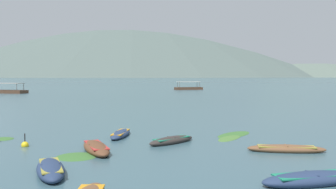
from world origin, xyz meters
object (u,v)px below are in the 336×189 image
at_px(rowboat_1, 172,140).
at_px(rowboat_6, 51,169).
at_px(ferry_1, 8,91).
at_px(rowboat_5, 312,179).
at_px(ferry_0, 188,88).
at_px(rowboat_7, 121,134).
at_px(rowboat_3, 96,148).
at_px(rowboat_2, 286,149).
at_px(mooring_buoy, 25,145).

bearing_deg(rowboat_1, rowboat_6, -131.43).
distance_m(rowboat_1, ferry_1, 71.85).
distance_m(rowboat_6, ferry_1, 75.37).
height_order(rowboat_1, rowboat_5, rowboat_5).
bearing_deg(ferry_0, rowboat_5, -95.13).
bearing_deg(rowboat_1, rowboat_7, 140.07).
height_order(rowboat_3, ferry_0, ferry_0).
relative_size(rowboat_2, mooring_buoy, 4.82).
height_order(rowboat_1, rowboat_6, rowboat_6).
distance_m(rowboat_2, ferry_1, 77.12).
relative_size(rowboat_5, mooring_buoy, 4.83).
bearing_deg(rowboat_3, ferry_0, 78.73).
distance_m(ferry_0, mooring_buoy, 84.68).
relative_size(rowboat_7, ferry_1, 0.41).
bearing_deg(rowboat_2, mooring_buoy, 169.83).
relative_size(rowboat_3, mooring_buoy, 4.65).
bearing_deg(rowboat_3, rowboat_7, 77.38).
distance_m(rowboat_6, ferry_0, 89.79).
relative_size(rowboat_6, ferry_0, 0.44).
xyz_separation_m(rowboat_5, ferry_0, (8.09, 90.12, 0.27)).
bearing_deg(rowboat_5, ferry_0, 84.87).
height_order(rowboat_3, mooring_buoy, mooring_buoy).
xyz_separation_m(rowboat_6, ferry_1, (-26.59, 70.53, 0.26)).
xyz_separation_m(rowboat_3, rowboat_7, (1.04, 4.66, -0.04)).
bearing_deg(mooring_buoy, rowboat_1, 2.49).
bearing_deg(mooring_buoy, rowboat_5, -32.23).
height_order(rowboat_6, ferry_0, ferry_0).
bearing_deg(rowboat_6, rowboat_5, -12.23).
bearing_deg(rowboat_5, ferry_1, 116.68).
distance_m(rowboat_1, rowboat_5, 9.49).
bearing_deg(ferry_0, ferry_1, -158.65).
relative_size(rowboat_7, ferry_0, 0.45).
distance_m(rowboat_1, rowboat_3, 4.65).
relative_size(ferry_0, mooring_buoy, 9.72).
xyz_separation_m(rowboat_2, rowboat_3, (-9.97, 0.86, 0.04)).
bearing_deg(ferry_0, rowboat_3, -101.27).
relative_size(rowboat_2, rowboat_5, 1.00).
relative_size(rowboat_3, rowboat_6, 1.08).
distance_m(rowboat_6, rowboat_7, 9.19).
bearing_deg(rowboat_2, rowboat_5, -103.97).
bearing_deg(rowboat_5, rowboat_1, 117.72).
relative_size(rowboat_3, ferry_0, 0.48).
bearing_deg(ferry_1, rowboat_5, -63.32).
bearing_deg(rowboat_1, rowboat_3, -154.07).
height_order(rowboat_5, ferry_0, ferry_0).
bearing_deg(rowboat_5, rowboat_6, 167.77).
bearing_deg(rowboat_1, ferry_0, 81.30).
relative_size(rowboat_1, rowboat_7, 0.85).
height_order(rowboat_3, ferry_1, ferry_1).
height_order(rowboat_1, rowboat_7, rowboat_1).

